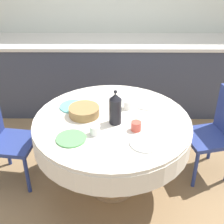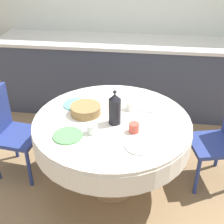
# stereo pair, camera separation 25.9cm
# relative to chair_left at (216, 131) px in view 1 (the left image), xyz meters

# --- Properties ---
(ground_plane) EXTENTS (12.00, 12.00, 0.00)m
(ground_plane) POSITION_rel_chair_left_xyz_m (-0.99, -0.24, -0.50)
(ground_plane) COLOR #8E704C
(wall_back) EXTENTS (7.00, 0.05, 2.60)m
(wall_back) POSITION_rel_chair_left_xyz_m (-0.99, 1.62, 0.80)
(wall_back) COLOR beige
(wall_back) RESTS_ON ground_plane
(kitchen_counter) EXTENTS (3.24, 0.64, 0.96)m
(kitchen_counter) POSITION_rel_chair_left_xyz_m (-0.99, 1.29, -0.01)
(kitchen_counter) COLOR #383D4C
(kitchen_counter) RESTS_ON ground_plane
(dining_table) EXTENTS (1.35, 1.35, 0.76)m
(dining_table) POSITION_rel_chair_left_xyz_m (-0.99, -0.24, 0.14)
(dining_table) COLOR tan
(dining_table) RESTS_ON ground_plane
(chair_left) EXTENTS (0.48, 0.48, 0.89)m
(chair_left) POSITION_rel_chair_left_xyz_m (0.00, 0.00, 0.00)
(chair_left) COLOR navy
(chair_left) RESTS_ON ground_plane
(chair_right) EXTENTS (0.45, 0.45, 0.89)m
(chair_right) POSITION_rel_chair_left_xyz_m (-2.00, -0.10, 0.00)
(chair_right) COLOR navy
(chair_right) RESTS_ON ground_plane
(plate_near_left) EXTENTS (0.24, 0.24, 0.01)m
(plate_near_left) POSITION_rel_chair_left_xyz_m (-1.30, -0.52, 0.27)
(plate_near_left) COLOR #5BA85B
(plate_near_left) RESTS_ON dining_table
(cup_near_left) EXTENTS (0.08, 0.08, 0.08)m
(cup_near_left) POSITION_rel_chair_left_xyz_m (-1.12, -0.44, 0.31)
(cup_near_left) COLOR white
(cup_near_left) RESTS_ON dining_table
(plate_near_right) EXTENTS (0.24, 0.24, 0.01)m
(plate_near_right) POSITION_rel_chair_left_xyz_m (-0.74, -0.57, 0.27)
(plate_near_right) COLOR white
(plate_near_right) RESTS_ON dining_table
(cup_near_right) EXTENTS (0.08, 0.08, 0.08)m
(cup_near_right) POSITION_rel_chair_left_xyz_m (-0.79, -0.39, 0.31)
(cup_near_right) COLOR #CC4C3D
(cup_near_right) RESTS_ON dining_table
(plate_far_left) EXTENTS (0.24, 0.24, 0.01)m
(plate_far_left) POSITION_rel_chair_left_xyz_m (-1.35, -0.02, 0.27)
(plate_far_left) COLOR #60BCB7
(plate_far_left) RESTS_ON dining_table
(cup_far_left) EXTENTS (0.08, 0.08, 0.08)m
(cup_far_left) POSITION_rel_chair_left_xyz_m (-1.23, -0.18, 0.31)
(cup_far_left) COLOR white
(cup_far_left) RESTS_ON dining_table
(plate_far_right) EXTENTS (0.24, 0.24, 0.01)m
(plate_far_right) POSITION_rel_chair_left_xyz_m (-0.67, 0.03, 0.27)
(plate_far_right) COLOR white
(plate_far_right) RESTS_ON dining_table
(cup_far_right) EXTENTS (0.08, 0.08, 0.08)m
(cup_far_right) POSITION_rel_chair_left_xyz_m (-0.85, -0.04, 0.31)
(cup_far_right) COLOR white
(cup_far_right) RESTS_ON dining_table
(coffee_carafe) EXTENTS (0.10, 0.10, 0.30)m
(coffee_carafe) POSITION_rel_chair_left_xyz_m (-0.96, -0.28, 0.40)
(coffee_carafe) COLOR black
(coffee_carafe) RESTS_ON dining_table
(bread_basket) EXTENTS (0.26, 0.26, 0.08)m
(bread_basket) POSITION_rel_chair_left_xyz_m (-1.23, -0.16, 0.31)
(bread_basket) COLOR olive
(bread_basket) RESTS_ON dining_table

